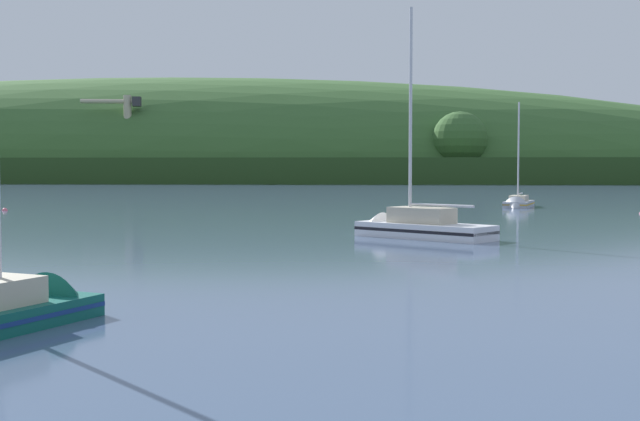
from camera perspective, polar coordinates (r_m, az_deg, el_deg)
name	(u,v)px	position (r m, az deg, el deg)	size (l,w,h in m)	color
far_shoreline_hill	(163,179)	(238.26, -10.62, 2.12)	(475.92, 137.60, 56.61)	#27431B
dockside_crane	(127,140)	(205.41, -12.99, 4.68)	(14.18, 4.47, 20.64)	#4C4C51
sailboat_near_mooring	(518,206)	(79.42, 13.27, 0.31)	(4.33, 6.81, 10.72)	#ADB2BC
sailboat_midwater_white	(410,232)	(45.16, 6.16, -1.47)	(7.90, 7.55, 13.30)	white
sailboat_outer_reach	(3,319)	(21.33, -20.71, -6.90)	(5.09, 7.48, 11.48)	#0F564C
mooring_buoy_midchannel	(5,211)	(76.44, -20.61, -0.02)	(0.48, 0.48, 0.56)	#E06675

